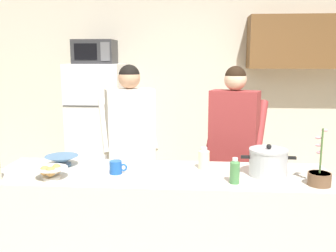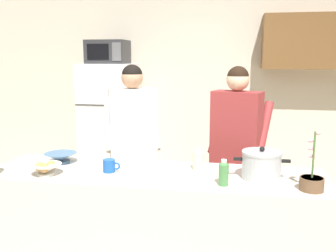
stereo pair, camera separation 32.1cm
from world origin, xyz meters
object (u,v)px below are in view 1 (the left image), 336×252
at_px(person_by_sink, 234,136).
at_px(bottle_far_corner, 204,158).
at_px(coffee_mug, 116,167).
at_px(potted_orchid, 319,176).
at_px(cooking_pot, 268,162).
at_px(bread_bowl, 51,172).
at_px(refrigerator, 98,132).
at_px(empty_bowl, 62,160).
at_px(microwave, 95,52).
at_px(person_near_pot, 130,134).
at_px(bottle_mid_counter, 235,171).

bearing_deg(person_by_sink, bottle_far_corner, -114.94).
xyz_separation_m(coffee_mug, potted_orchid, (1.39, -0.15, 0.01)).
distance_m(cooking_pot, coffee_mug, 1.09).
relative_size(coffee_mug, potted_orchid, 0.34).
bearing_deg(person_by_sink, bread_bowl, -145.48).
relative_size(refrigerator, potted_orchid, 4.39).
bearing_deg(person_by_sink, cooking_pot, -76.99).
height_order(coffee_mug, empty_bowl, coffee_mug).
height_order(microwave, bread_bowl, microwave).
relative_size(cooking_pot, bottle_far_corner, 2.27).
bearing_deg(bottle_far_corner, person_by_sink, 65.06).
height_order(person_by_sink, cooking_pot, person_by_sink).
bearing_deg(empty_bowl, person_near_pot, 54.38).
xyz_separation_m(person_by_sink, bottle_mid_counter, (-0.08, -0.92, -0.05)).
xyz_separation_m(bread_bowl, bottle_far_corner, (1.06, 0.32, 0.03)).
bearing_deg(bottle_far_corner, refrigerator, 126.42).
distance_m(cooking_pot, bottle_far_corner, 0.47).
height_order(person_near_pot, coffee_mug, person_near_pot).
bearing_deg(person_by_sink, empty_bowl, -156.26).
bearing_deg(empty_bowl, bottle_far_corner, 0.11).
relative_size(person_near_pot, coffee_mug, 12.91).
distance_m(refrigerator, person_near_pot, 1.29).
xyz_separation_m(coffee_mug, bread_bowl, (-0.42, -0.15, 0.00)).
height_order(cooking_pot, bottle_mid_counter, cooking_pot).
height_order(bread_bowl, potted_orchid, potted_orchid).
xyz_separation_m(refrigerator, person_by_sink, (1.55, -1.11, 0.21)).
bearing_deg(empty_bowl, potted_orchid, -9.58).
relative_size(empty_bowl, bottle_far_corner, 1.51).
height_order(empty_bowl, bottle_far_corner, bottle_far_corner).
height_order(person_near_pot, cooking_pot, person_near_pot).
xyz_separation_m(refrigerator, bottle_mid_counter, (1.47, -2.04, 0.17)).
distance_m(microwave, cooking_pot, 2.64).
height_order(coffee_mug, bread_bowl, bread_bowl).
distance_m(cooking_pot, empty_bowl, 1.56).
distance_m(bottle_mid_counter, bottle_far_corner, 0.37).
bearing_deg(potted_orchid, cooking_pot, 148.27).
relative_size(coffee_mug, bread_bowl, 0.58).
bearing_deg(bottle_far_corner, potted_orchid, -22.73).
bearing_deg(cooking_pot, person_by_sink, 103.01).
xyz_separation_m(microwave, potted_orchid, (2.02, -2.01, -0.84)).
distance_m(bread_bowl, empty_bowl, 0.32).
height_order(cooking_pot, coffee_mug, cooking_pot).
xyz_separation_m(microwave, coffee_mug, (0.63, -1.86, -0.85)).
bearing_deg(person_near_pot, cooking_pot, -33.21).
height_order(cooking_pot, potted_orchid, potted_orchid).
distance_m(person_by_sink, bottle_far_corner, 0.67).
height_order(microwave, bottle_far_corner, microwave).
height_order(refrigerator, bottle_mid_counter, refrigerator).
xyz_separation_m(person_near_pot, bottle_mid_counter, (0.87, -0.92, -0.05)).
relative_size(person_by_sink, potted_orchid, 4.40).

